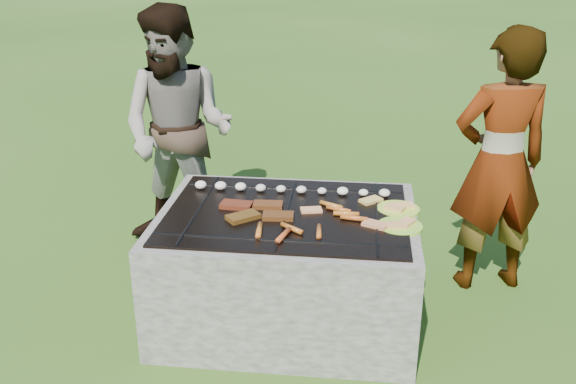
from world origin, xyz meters
name	(u,v)px	position (x,y,z in m)	size (l,w,h in m)	color
lawn	(287,315)	(0.00, 0.00, 0.00)	(60.00, 60.00, 0.00)	#244711
fire_pit	(287,269)	(0.00, 0.00, 0.28)	(1.30, 1.00, 0.62)	#9C938A
mushrooms	(284,189)	(-0.05, 0.26, 0.63)	(1.06, 0.06, 0.04)	white
pork_slabs	(255,211)	(-0.16, -0.03, 0.62)	(0.39, 0.29, 0.02)	maroon
sausages	(314,222)	(0.15, -0.13, 0.62)	(0.53, 0.49, 0.03)	#CB6821
bread_on_grate	(356,212)	(0.35, 0.03, 0.62)	(0.45, 0.42, 0.02)	#FCC280
plate_far	(398,209)	(0.56, 0.11, 0.61)	(0.25, 0.25, 0.03)	#FFF23C
plate_near	(400,226)	(0.56, -0.10, 0.61)	(0.28, 0.28, 0.03)	#D3DE35
cook	(499,163)	(1.12, 0.49, 0.75)	(0.54, 0.36, 1.49)	#A19386
bystander	(178,131)	(-0.78, 0.80, 0.77)	(0.75, 0.58, 1.54)	#A29187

